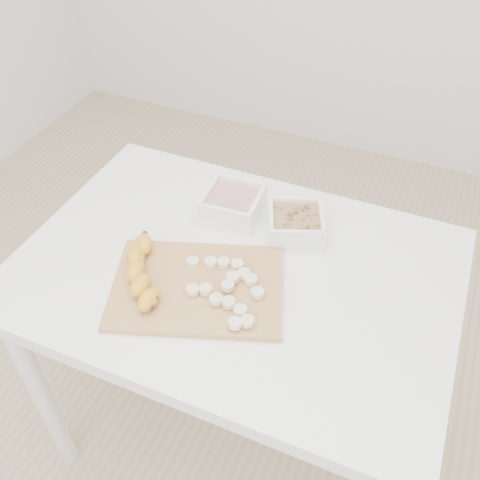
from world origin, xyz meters
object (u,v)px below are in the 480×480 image
at_px(bowl_yogurt, 233,203).
at_px(banana, 143,273).
at_px(table, 235,295).
at_px(bowl_granola, 296,223).
at_px(cutting_board, 198,287).

height_order(bowl_yogurt, banana, bowl_yogurt).
xyz_separation_m(table, bowl_granola, (0.09, 0.16, 0.13)).
xyz_separation_m(table, banana, (-0.17, -0.12, 0.13)).
bearing_deg(banana, bowl_yogurt, 51.32).
height_order(bowl_granola, cutting_board, bowl_granola).
bearing_deg(cutting_board, bowl_yogurt, 96.84).
height_order(table, bowl_granola, bowl_granola).
bearing_deg(table, banana, -143.22).
distance_m(bowl_granola, banana, 0.38).
height_order(bowl_granola, banana, bowl_granola).
distance_m(bowl_yogurt, bowl_granola, 0.17).
distance_m(table, banana, 0.24).
bearing_deg(bowl_granola, cutting_board, -117.98).
distance_m(table, bowl_yogurt, 0.23).
bearing_deg(table, bowl_granola, 61.64).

